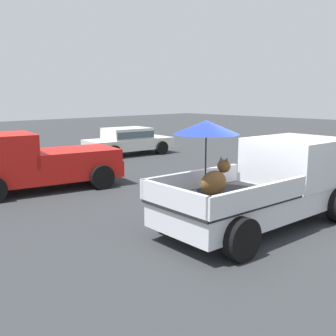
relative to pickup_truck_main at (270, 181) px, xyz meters
name	(u,v)px	position (x,y,z in m)	size (l,w,h in m)	color
ground_plane	(258,226)	(-0.41, 0.01, -0.99)	(80.00, 80.00, 0.00)	#2D3033
pickup_truck_main	(270,181)	(0.00, 0.00, 0.00)	(5.17, 2.55, 2.42)	black
pickup_truck_far	(35,162)	(-2.40, 6.77, -0.11)	(5.07, 2.92, 1.80)	black
parked_sedan_near	(128,140)	(4.32, 10.65, -0.24)	(4.48, 2.38, 1.33)	black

